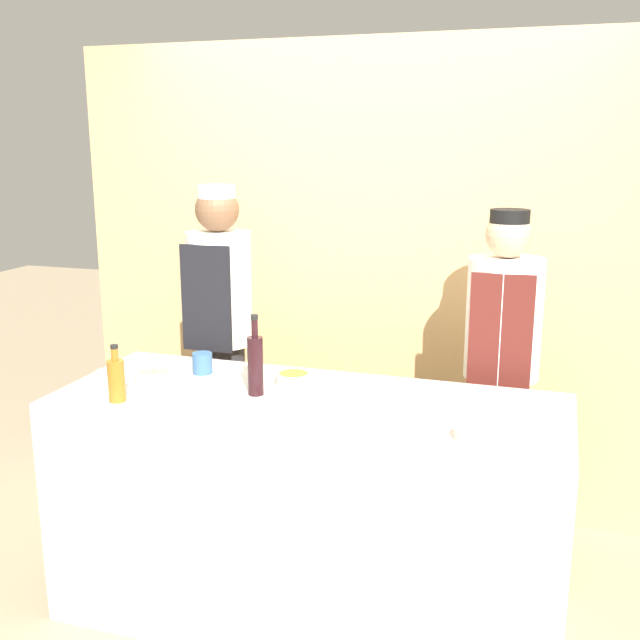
# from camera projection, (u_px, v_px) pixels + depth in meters

# --- Properties ---
(ground_plane) EXTENTS (14.00, 14.00, 0.00)m
(ground_plane) POSITION_uv_depth(u_px,v_px,m) (309.00, 610.00, 3.12)
(ground_plane) COLOR tan
(cabinet_wall) EXTENTS (3.27, 0.18, 2.40)m
(cabinet_wall) POSITION_uv_depth(u_px,v_px,m) (379.00, 280.00, 3.91)
(cabinet_wall) COLOR tan
(cabinet_wall) RESTS_ON ground_plane
(counter) EXTENTS (1.98, 0.76, 0.93)m
(counter) POSITION_uv_depth(u_px,v_px,m) (308.00, 508.00, 3.01)
(counter) COLOR beige
(counter) RESTS_ON ground_plane
(sauce_bowl_green) EXTENTS (0.16, 0.16, 0.05)m
(sauce_bowl_green) POSITION_uv_depth(u_px,v_px,m) (155.00, 377.00, 3.07)
(sauce_bowl_green) COLOR silver
(sauce_bowl_green) RESTS_ON counter
(sauce_bowl_red) EXTENTS (0.14, 0.14, 0.04)m
(sauce_bowl_red) POSITION_uv_depth(u_px,v_px,m) (476.00, 433.00, 2.50)
(sauce_bowl_red) COLOR silver
(sauce_bowl_red) RESTS_ON counter
(sauce_bowl_yellow) EXTENTS (0.15, 0.15, 0.05)m
(sauce_bowl_yellow) POSITION_uv_depth(u_px,v_px,m) (293.00, 379.00, 3.05)
(sauce_bowl_yellow) COLOR silver
(sauce_bowl_yellow) RESTS_ON counter
(cutting_board) EXTENTS (0.31, 0.20, 0.02)m
(cutting_board) POSITION_uv_depth(u_px,v_px,m) (296.00, 410.00, 2.76)
(cutting_board) COLOR white
(cutting_board) RESTS_ON counter
(bottle_amber) EXTENTS (0.07, 0.07, 0.22)m
(bottle_amber) POSITION_uv_depth(u_px,v_px,m) (116.00, 379.00, 2.86)
(bottle_amber) COLOR #9E661E
(bottle_amber) RESTS_ON counter
(bottle_wine) EXTENTS (0.06, 0.06, 0.32)m
(bottle_wine) POSITION_uv_depth(u_px,v_px,m) (255.00, 364.00, 2.92)
(bottle_wine) COLOR black
(bottle_wine) RESTS_ON counter
(cup_blue) EXTENTS (0.09, 0.09, 0.09)m
(cup_blue) POSITION_uv_depth(u_px,v_px,m) (202.00, 363.00, 3.21)
(cup_blue) COLOR #386093
(cup_blue) RESTS_ON counter
(cup_cream) EXTENTS (0.08, 0.08, 0.08)m
(cup_cream) POSITION_uv_depth(u_px,v_px,m) (106.00, 380.00, 3.00)
(cup_cream) COLOR silver
(cup_cream) RESTS_ON counter
(chef_left) EXTENTS (0.31, 0.32, 1.70)m
(chef_left) POSITION_uv_depth(u_px,v_px,m) (221.00, 341.00, 3.71)
(chef_left) COLOR #28282D
(chef_left) RESTS_ON ground_plane
(chef_right) EXTENTS (0.33, 0.33, 1.63)m
(chef_right) POSITION_uv_depth(u_px,v_px,m) (500.00, 377.00, 3.32)
(chef_right) COLOR #28282D
(chef_right) RESTS_ON ground_plane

